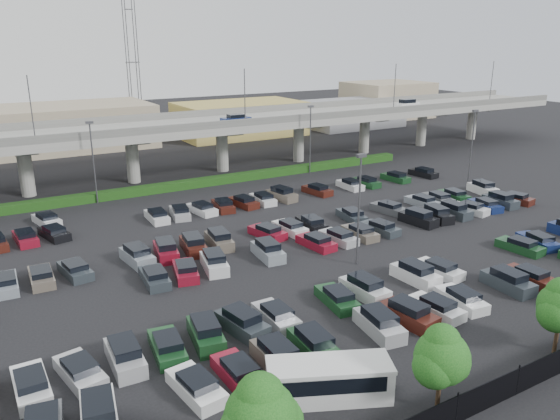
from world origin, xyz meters
name	(u,v)px	position (x,y,z in m)	size (l,w,h in m)	color
ground	(309,238)	(0.00, 0.00, 0.00)	(280.00, 280.00, 0.00)	black
overpass	(190,129)	(-0.18, 31.97, 6.97)	(150.00, 13.00, 15.80)	gray
hedge	(211,181)	(0.00, 25.00, 0.55)	(66.00, 1.60, 1.10)	#193E12
fence	(559,362)	(-0.05, -28.00, 0.90)	(70.00, 0.10, 2.00)	black
tree_row	(551,311)	(0.70, -26.53, 3.52)	(65.07, 3.66, 5.94)	#332316
shuttle_bus	(329,379)	(-13.55, -22.68, 1.25)	(7.52, 5.19, 2.30)	silver
parked_cars	(323,247)	(-1.15, -4.18, 0.62)	(63.04, 41.68, 1.67)	#675D51
light_poles	(264,181)	(-4.13, 2.00, 6.24)	(66.90, 48.38, 10.30)	#49494E
distant_buildings	(194,120)	(12.38, 61.81, 3.74)	(138.00, 24.00, 9.00)	gray
comm_tower	(132,59)	(4.00, 74.00, 15.61)	(2.40, 2.40, 30.00)	#49494E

